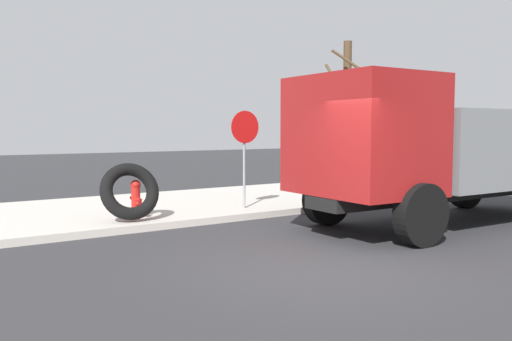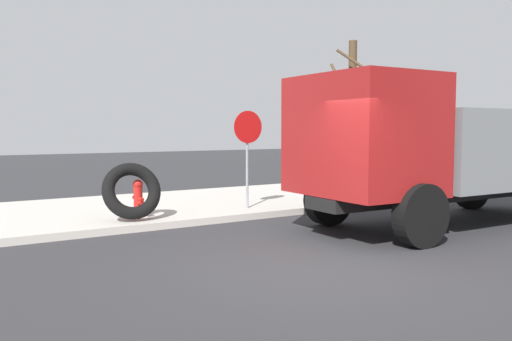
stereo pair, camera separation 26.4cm
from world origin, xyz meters
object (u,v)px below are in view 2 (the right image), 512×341
object	(u,v)px
loose_tire	(132,191)
bare_tree	(351,114)
fire_hydrant	(138,197)
stop_sign	(248,141)
dump_truck_gray	(447,149)

from	to	relation	value
loose_tire	bare_tree	xyz separation A→B (m)	(6.51, 0.55, 1.68)
fire_hydrant	stop_sign	world-z (taller)	stop_sign
stop_sign	bare_tree	size ratio (longest dim) A/B	0.54
stop_sign	dump_truck_gray	distance (m)	4.41
dump_truck_gray	bare_tree	world-z (taller)	bare_tree
bare_tree	fire_hydrant	bearing A→B (deg)	-177.54
dump_truck_gray	stop_sign	bearing A→B (deg)	128.24
fire_hydrant	loose_tire	size ratio (longest dim) A/B	0.67
fire_hydrant	loose_tire	distance (m)	0.41
fire_hydrant	stop_sign	bearing A→B (deg)	-2.33
loose_tire	bare_tree	distance (m)	6.74
fire_hydrant	stop_sign	distance (m)	2.91
fire_hydrant	dump_truck_gray	size ratio (longest dim) A/B	0.11
stop_sign	dump_truck_gray	world-z (taller)	dump_truck_gray
loose_tire	stop_sign	world-z (taller)	stop_sign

